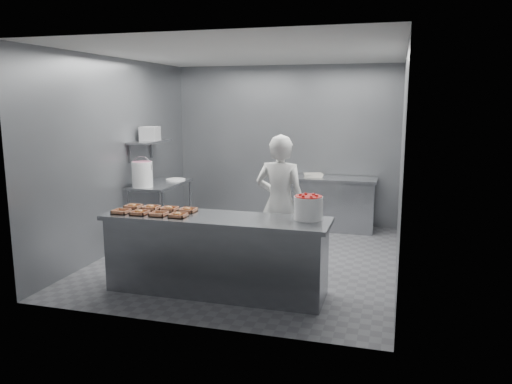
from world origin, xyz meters
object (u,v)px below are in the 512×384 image
tray_7 (188,210)px  appliance (150,134)px  tray_5 (151,207)px  glaze_bucket (142,174)px  back_counter (331,203)px  tray_1 (140,212)px  tray_2 (159,214)px  tray_4 (133,206)px  worker (280,204)px  strawberry_tub (308,207)px  service_counter (216,254)px  tray_0 (121,211)px  tray_6 (169,209)px  tray_3 (178,215)px  prep_table (161,202)px

tray_7 → appliance: (-1.42, 1.84, 0.75)m
tray_5 → glaze_bucket: glaze_bucket is taller
back_counter → tray_1: (-1.78, -3.39, 0.47)m
tray_1 → tray_2: (0.24, 0.00, -0.00)m
tray_4 → worker: size_ratio=0.11×
appliance → strawberry_tub: bearing=-39.8°
tray_4 → tray_7: same height
service_counter → tray_0: 1.21m
tray_5 → tray_6: (0.24, 0.00, 0.00)m
tray_2 → tray_5: tray_5 is taller
worker → glaze_bucket: 2.34m
back_counter → tray_4: bearing=-122.9°
tray_6 → worker: 1.42m
glaze_bucket → tray_1: bearing=-62.6°
tray_0 → tray_6: tray_6 is taller
tray_4 → tray_7: (0.72, 0.00, 0.00)m
tray_4 → tray_5: bearing=0.0°
service_counter → tray_1: bearing=-171.0°
service_counter → tray_5: bearing=171.0°
worker → appliance: appliance is taller
tray_1 → worker: size_ratio=0.11×
tray_2 → tray_4: (-0.48, 0.28, 0.00)m
worker → strawberry_tub: (0.51, -0.81, 0.16)m
service_counter → strawberry_tub: size_ratio=8.17×
service_counter → tray_6: 0.80m
tray_4 → strawberry_tub: size_ratio=0.59×
tray_3 → tray_5: (-0.48, 0.28, 0.00)m
strawberry_tub → appliance: appliance is taller
tray_1 → appliance: appliance is taller
tray_3 → strawberry_tub: bearing=11.4°
tray_2 → appliance: (-1.19, 2.11, 0.75)m
tray_3 → back_counter: bearing=69.1°
tray_4 → tray_2: bearing=-29.8°
tray_7 → strawberry_tub: bearing=0.5°
tray_2 → tray_6: size_ratio=1.00×
tray_3 → tray_6: same height
tray_0 → appliance: bearing=108.5°
prep_table → tray_2: tray_2 is taller
tray_2 → appliance: size_ratio=0.64×
strawberry_tub → tray_3: bearing=-168.6°
tray_3 → tray_7: (0.00, 0.28, 0.00)m
worker → appliance: size_ratio=6.05×
tray_7 → appliance: appliance is taller
tray_2 → strawberry_tub: strawberry_tub is taller
tray_6 → strawberry_tub: size_ratio=0.59×
tray_0 → appliance: size_ratio=0.64×
tray_4 → glaze_bucket: glaze_bucket is taller
tray_2 → tray_7: (0.24, 0.28, 0.00)m
worker → tray_2: bearing=46.8°
tray_4 → strawberry_tub: strawberry_tub is taller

